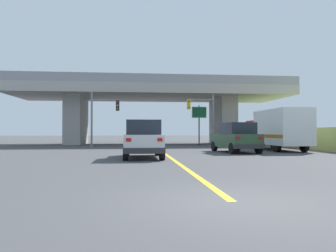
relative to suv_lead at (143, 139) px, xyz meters
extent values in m
plane|color=#424244|center=(1.48, 19.51, -1.01)|extent=(160.00, 160.00, 0.00)
cube|color=#A8A59E|center=(1.48, 19.51, 4.78)|extent=(30.31, 10.14, 0.99)
cube|color=#9A9891|center=(-6.88, 19.51, 1.64)|extent=(1.78, 6.08, 5.30)
cube|color=#9A9891|center=(9.84, 19.51, 1.64)|extent=(1.78, 6.08, 5.30)
cube|color=gray|center=(1.48, 14.59, 5.73)|extent=(30.31, 0.20, 0.90)
cube|color=gray|center=(1.48, 24.43, 5.73)|extent=(30.31, 0.20, 0.90)
cube|color=yellow|center=(1.48, 2.61, -1.01)|extent=(0.20, 27.66, 0.01)
cube|color=silver|center=(0.00, 0.11, -0.20)|extent=(1.99, 4.38, 0.90)
cube|color=#1E232D|center=(0.00, -0.22, 0.63)|extent=(1.75, 2.41, 0.76)
cube|color=#2D2D30|center=(0.00, -2.03, -0.51)|extent=(2.03, 0.20, 0.28)
cube|color=red|center=(-0.75, -2.10, 0.02)|extent=(0.24, 0.06, 0.16)
cube|color=red|center=(0.75, -2.10, 0.02)|extent=(0.24, 0.06, 0.16)
cylinder|color=black|center=(-0.89, 1.75, -0.65)|extent=(0.26, 0.72, 0.72)
cylinder|color=black|center=(0.89, 1.75, -0.65)|extent=(0.26, 0.72, 0.72)
cylinder|color=black|center=(-0.89, -1.53, -0.65)|extent=(0.26, 0.72, 0.72)
cylinder|color=black|center=(0.89, -1.53, -0.65)|extent=(0.26, 0.72, 0.72)
cube|color=#2D4C33|center=(6.40, 4.04, -0.20)|extent=(2.46, 4.55, 0.90)
cube|color=#1E232D|center=(6.43, 3.72, 0.63)|extent=(2.01, 2.58, 0.76)
cube|color=#2D2D30|center=(6.63, 1.92, -0.51)|extent=(2.05, 0.42, 0.28)
cube|color=red|center=(5.89, 1.77, 0.02)|extent=(0.25, 0.09, 0.16)
cube|color=red|center=(7.38, 1.94, 0.02)|extent=(0.25, 0.09, 0.16)
cylinder|color=black|center=(5.33, 5.56, -0.65)|extent=(0.34, 0.74, 0.72)
cylinder|color=black|center=(7.11, 5.76, -0.65)|extent=(0.34, 0.74, 0.72)
cylinder|color=black|center=(5.68, 2.32, -0.65)|extent=(0.34, 0.74, 0.72)
cylinder|color=black|center=(7.47, 2.52, -0.65)|extent=(0.34, 0.74, 0.72)
cube|color=red|center=(10.37, 8.99, 0.39)|extent=(2.20, 2.00, 1.90)
cube|color=white|center=(10.37, 5.35, 0.73)|extent=(2.31, 5.29, 2.58)
cube|color=#B26619|center=(10.37, 5.35, 0.08)|extent=(2.33, 5.18, 0.24)
cylinder|color=black|center=(9.37, 8.99, -0.56)|extent=(0.30, 0.90, 0.90)
cylinder|color=black|center=(11.37, 8.99, -0.56)|extent=(0.30, 0.90, 0.90)
cylinder|color=black|center=(9.37, 4.02, -0.56)|extent=(0.30, 0.90, 0.90)
cylinder|color=black|center=(11.37, 4.02, -0.56)|extent=(0.30, 0.90, 0.90)
cube|color=black|center=(0.46, 29.29, -0.20)|extent=(1.96, 4.58, 0.90)
cube|color=#1E232D|center=(0.46, 28.94, 0.63)|extent=(1.72, 2.52, 0.76)
cube|color=#2D2D30|center=(0.46, 27.05, -0.51)|extent=(1.99, 0.20, 0.28)
cube|color=red|center=(-0.27, 26.98, 0.02)|extent=(0.24, 0.06, 0.16)
cube|color=red|center=(1.19, 26.98, 0.02)|extent=(0.24, 0.06, 0.16)
cylinder|color=black|center=(-0.42, 31.03, -0.65)|extent=(0.26, 0.72, 0.72)
cylinder|color=black|center=(1.34, 31.03, -0.65)|extent=(0.26, 0.72, 0.72)
cylinder|color=black|center=(-0.42, 27.55, -0.65)|extent=(0.26, 0.72, 0.72)
cylinder|color=black|center=(1.34, 27.55, -0.65)|extent=(0.26, 0.72, 0.72)
cylinder|color=slate|center=(7.37, 14.10, 1.54)|extent=(0.18, 0.18, 5.11)
cylinder|color=slate|center=(6.14, 14.10, 3.58)|extent=(2.47, 0.12, 0.12)
cube|color=gold|center=(4.90, 14.10, 3.10)|extent=(0.32, 0.26, 0.96)
sphere|color=red|center=(4.90, 13.95, 3.40)|extent=(0.16, 0.16, 0.16)
sphere|color=gold|center=(4.90, 13.95, 3.10)|extent=(0.16, 0.16, 0.16)
sphere|color=green|center=(4.90, 13.95, 2.80)|extent=(0.16, 0.16, 0.16)
cylinder|color=slate|center=(-4.41, 13.22, 1.54)|extent=(0.18, 0.18, 5.10)
cylinder|color=slate|center=(-3.22, 13.22, 3.33)|extent=(2.39, 0.12, 0.12)
cube|color=black|center=(-2.02, 13.22, 2.85)|extent=(0.32, 0.26, 0.96)
sphere|color=red|center=(-2.02, 13.07, 3.15)|extent=(0.16, 0.16, 0.16)
sphere|color=gold|center=(-2.02, 13.07, 2.85)|extent=(0.16, 0.16, 0.16)
sphere|color=green|center=(-2.02, 13.07, 2.55)|extent=(0.16, 0.16, 0.16)
cylinder|color=#56595E|center=(6.66, 17.62, 1.14)|extent=(0.14, 0.14, 4.31)
cube|color=#146638|center=(6.66, 17.56, 2.53)|extent=(1.55, 0.08, 1.13)
cube|color=white|center=(6.66, 17.56, 2.53)|extent=(1.63, 0.04, 1.21)
camera|label=1|loc=(-0.50, -17.61, 0.40)|focal=34.78mm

